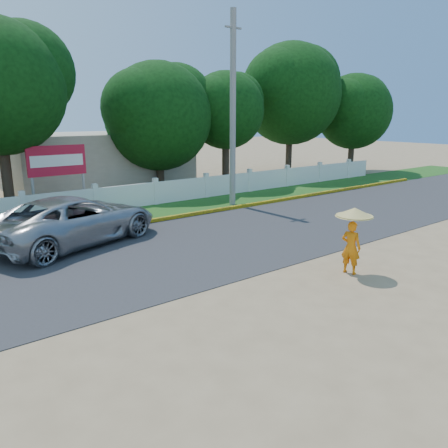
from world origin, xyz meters
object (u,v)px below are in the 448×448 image
Objects in this scene: monk_with_parasol at (353,231)px; billboard at (57,164)px; utility_pole at (233,111)px; vehicle at (74,220)px.

billboard reaches higher than monk_with_parasol.
utility_pole is 1.50× the size of vehicle.
billboard is at bearing 106.24° from monk_with_parasol.
utility_pole is 10.34m from monk_with_parasol.
utility_pole reaches higher than vehicle.
utility_pole is 4.79× the size of monk_with_parasol.
monk_with_parasol is at bearing -73.76° from billboard.
vehicle is (-8.26, -1.81, -3.56)m from utility_pole.
utility_pole is at bearing -25.99° from billboard.
utility_pole is 2.97× the size of billboard.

